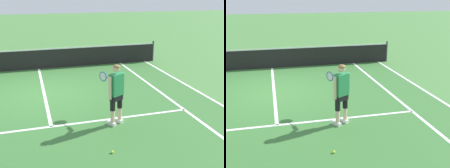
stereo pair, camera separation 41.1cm
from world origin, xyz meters
The scene contains 10 objects.
ground_plane centered at (0.00, 0.00, 0.00)m, with size 80.00×80.00×0.00m, color #477F3D.
court_inner_surface centered at (0.00, -1.17, 0.00)m, with size 10.98×9.95×0.00m, color #387033.
line_service centered at (0.00, -2.80, 0.00)m, with size 8.23×0.10×0.01m, color white.
line_centre_service centered at (0.00, 0.40, 0.00)m, with size 0.10×6.40×0.01m, color white.
line_singles_right centered at (4.12, -1.17, 0.00)m, with size 0.10×9.55×0.01m, color white.
line_doubles_right centered at (5.49, -1.17, 0.00)m, with size 0.10×9.55×0.01m, color white.
tennis_net centered at (0.00, 3.60, 0.50)m, with size 11.96×0.08×1.07m.
tennis_player centered at (1.75, -3.11, 0.99)m, with size 0.55×1.23×1.71m.
tennis_ball_near_feet centered at (1.22, -4.57, 0.03)m, with size 0.07×0.07×0.07m, color #CCE02D.
tennis_ball_by_baseline centered at (2.10, -2.39, 0.03)m, with size 0.07×0.07×0.07m, color #CCE02D.
Camera 2 is at (-0.04, -10.14, 3.53)m, focal length 45.63 mm.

